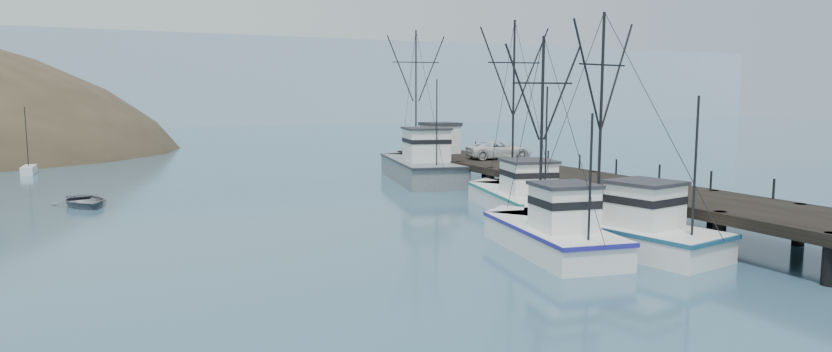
{
  "coord_description": "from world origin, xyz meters",
  "views": [
    {
      "loc": [
        -12.17,
        -19.4,
        6.93
      ],
      "look_at": [
        2.72,
        14.64,
        2.5
      ],
      "focal_mm": 28.0,
      "sensor_mm": 36.0,
      "label": 1
    }
  ],
  "objects_px": {
    "work_vessel": "(420,166)",
    "motorboat": "(85,206)",
    "trawler_far": "(518,197)",
    "pickup_truck": "(499,150)",
    "trawler_near": "(615,230)",
    "pier_shed": "(440,137)",
    "trawler_mid": "(548,233)",
    "pier": "(562,178)"
  },
  "relations": [
    {
      "from": "pickup_truck",
      "to": "motorboat",
      "type": "distance_m",
      "value": 30.88
    },
    {
      "from": "pier",
      "to": "trawler_near",
      "type": "relative_size",
      "value": 3.9
    },
    {
      "from": "pier",
      "to": "trawler_near",
      "type": "height_order",
      "value": "trawler_near"
    },
    {
      "from": "trawler_near",
      "to": "pier_shed",
      "type": "bearing_deg",
      "value": 80.06
    },
    {
      "from": "pier_shed",
      "to": "pickup_truck",
      "type": "xyz_separation_m",
      "value": [
        1.93,
        -7.31,
        -0.67
      ]
    },
    {
      "from": "trawler_near",
      "to": "motorboat",
      "type": "bearing_deg",
      "value": 135.58
    },
    {
      "from": "trawler_mid",
      "to": "pier_shed",
      "type": "height_order",
      "value": "trawler_mid"
    },
    {
      "from": "trawler_far",
      "to": "work_vessel",
      "type": "bearing_deg",
      "value": 88.78
    },
    {
      "from": "work_vessel",
      "to": "trawler_mid",
      "type": "bearing_deg",
      "value": -101.18
    },
    {
      "from": "trawler_mid",
      "to": "trawler_near",
      "type": "bearing_deg",
      "value": -11.22
    },
    {
      "from": "pier",
      "to": "work_vessel",
      "type": "bearing_deg",
      "value": 104.23
    },
    {
      "from": "work_vessel",
      "to": "trawler_far",
      "type": "bearing_deg",
      "value": -91.22
    },
    {
      "from": "trawler_far",
      "to": "pickup_truck",
      "type": "xyz_separation_m",
      "value": [
        5.62,
        11.72,
        1.93
      ]
    },
    {
      "from": "trawler_far",
      "to": "motorboat",
      "type": "relative_size",
      "value": 2.56
    },
    {
      "from": "trawler_far",
      "to": "work_vessel",
      "type": "relative_size",
      "value": 0.77
    },
    {
      "from": "trawler_near",
      "to": "trawler_mid",
      "type": "relative_size",
      "value": 1.11
    },
    {
      "from": "trawler_mid",
      "to": "motorboat",
      "type": "bearing_deg",
      "value": 132.12
    },
    {
      "from": "pier_shed",
      "to": "motorboat",
      "type": "relative_size",
      "value": 0.67
    },
    {
      "from": "pier_shed",
      "to": "motorboat",
      "type": "height_order",
      "value": "pier_shed"
    },
    {
      "from": "work_vessel",
      "to": "motorboat",
      "type": "bearing_deg",
      "value": -172.03
    },
    {
      "from": "work_vessel",
      "to": "motorboat",
      "type": "distance_m",
      "value": 25.74
    },
    {
      "from": "pier_shed",
      "to": "pickup_truck",
      "type": "distance_m",
      "value": 7.59
    },
    {
      "from": "trawler_far",
      "to": "work_vessel",
      "type": "distance_m",
      "value": 15.96
    },
    {
      "from": "trawler_far",
      "to": "trawler_mid",
      "type": "bearing_deg",
      "value": -115.47
    },
    {
      "from": "pier",
      "to": "work_vessel",
      "type": "height_order",
      "value": "work_vessel"
    },
    {
      "from": "pier",
      "to": "trawler_far",
      "type": "bearing_deg",
      "value": -165.96
    },
    {
      "from": "work_vessel",
      "to": "pier_shed",
      "type": "xyz_separation_m",
      "value": [
        3.36,
        3.08,
        2.19
      ]
    },
    {
      "from": "trawler_near",
      "to": "trawler_far",
      "type": "bearing_deg",
      "value": 81.93
    },
    {
      "from": "work_vessel",
      "to": "motorboat",
      "type": "height_order",
      "value": "work_vessel"
    },
    {
      "from": "pier_shed",
      "to": "trawler_far",
      "type": "bearing_deg",
      "value": -100.99
    },
    {
      "from": "pier_shed",
      "to": "pickup_truck",
      "type": "height_order",
      "value": "pier_shed"
    },
    {
      "from": "trawler_mid",
      "to": "trawler_far",
      "type": "xyz_separation_m",
      "value": [
        4.81,
        10.09,
        0.0
      ]
    },
    {
      "from": "trawler_far",
      "to": "work_vessel",
      "type": "height_order",
      "value": "work_vessel"
    },
    {
      "from": "trawler_near",
      "to": "work_vessel",
      "type": "distance_m",
      "value": 26.76
    },
    {
      "from": "trawler_near",
      "to": "pier_shed",
      "type": "height_order",
      "value": "trawler_near"
    },
    {
      "from": "trawler_near",
      "to": "motorboat",
      "type": "height_order",
      "value": "trawler_near"
    },
    {
      "from": "trawler_mid",
      "to": "trawler_far",
      "type": "relative_size",
      "value": 0.83
    },
    {
      "from": "pier",
      "to": "trawler_near",
      "type": "xyz_separation_m",
      "value": [
        -5.64,
        -11.77,
        -0.87
      ]
    },
    {
      "from": "pier",
      "to": "pickup_truck",
      "type": "xyz_separation_m",
      "value": [
        1.5,
        10.69,
        1.06
      ]
    },
    {
      "from": "work_vessel",
      "to": "pier",
      "type": "bearing_deg",
      "value": -75.77
    },
    {
      "from": "trawler_far",
      "to": "motorboat",
      "type": "height_order",
      "value": "trawler_far"
    },
    {
      "from": "trawler_mid",
      "to": "work_vessel",
      "type": "height_order",
      "value": "work_vessel"
    }
  ]
}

